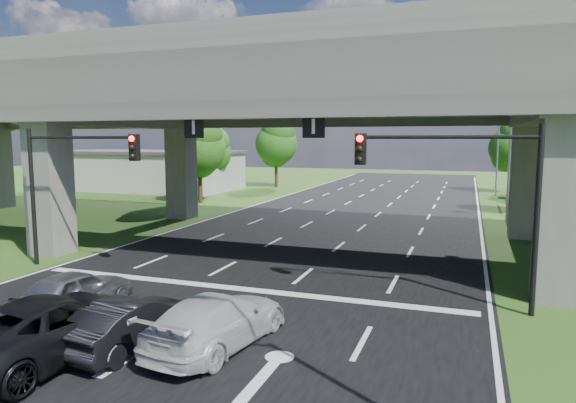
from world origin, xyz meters
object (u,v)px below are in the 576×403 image
Objects in this scene: streetlight_far at (504,134)px; car_silver at (75,291)px; signal_left at (70,171)px; car_trailing at (54,326)px; car_dark at (131,322)px; car_white at (218,320)px; streetlight_beyond at (494,136)px; signal_right at (464,182)px.

streetlight_far is 2.49× the size of car_silver.
signal_left is 1.06× the size of car_trailing.
car_white is at bearing -153.25° from car_dark.
signal_left is 6.97m from car_silver.
car_trailing is at bearing -113.57° from streetlight_far.
signal_left is 11.58m from car_white.
car_white is at bearing -29.44° from signal_left.
streetlight_beyond is 45.32m from car_trailing.
car_trailing is (-11.96, -43.42, -5.03)m from streetlight_beyond.
signal_right is 1.00× the size of signal_left.
car_white is 4.14m from car_trailing.
signal_left reaches higher than car_white.
signal_left is (-15.65, 0.00, 0.00)m from signal_right.
streetlight_far reaches higher than signal_right.
signal_left is 40.30m from streetlight_beyond.
car_trailing is (-11.96, -27.42, -5.03)m from streetlight_far.
car_silver reaches higher than car_dark.
signal_left is 10.06m from car_trailing.
car_white is (-6.02, -5.43, -3.45)m from signal_right.
car_silver is (-13.87, -40.54, -5.13)m from streetlight_beyond.
car_dark is (7.48, -6.26, -3.49)m from signal_left.
car_trailing is at bearing -51.01° from signal_left.
car_trailing is (1.91, -2.88, 0.10)m from car_silver.
signal_left is 1.47× the size of car_dark.
streetlight_beyond reaches higher than car_trailing.
car_silver is at bearing -51.73° from car_trailing.
signal_right is 10.87m from car_dark.
signal_left is 1.50× the size of car_silver.
signal_right is at bearing -93.61° from streetlight_beyond.
car_silver is at bearing -1.95° from car_white.
streetlight_far reaches higher than car_silver.
car_dark is 1.88m from car_trailing.
car_trailing is (5.96, -7.36, -3.37)m from signal_left.
signal_left reaches higher than car_silver.
car_trailing is (-1.52, -1.11, 0.11)m from car_dark.
car_dark is at bearing -103.86° from streetlight_beyond.
car_dark is 0.72× the size of car_trailing.
car_white reaches higher than car_silver.
car_white is at bearing -101.31° from streetlight_beyond.
streetlight_far is 27.29m from car_white.
streetlight_far is at bearing 48.22° from signal_left.
streetlight_far is 16.00m from streetlight_beyond.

